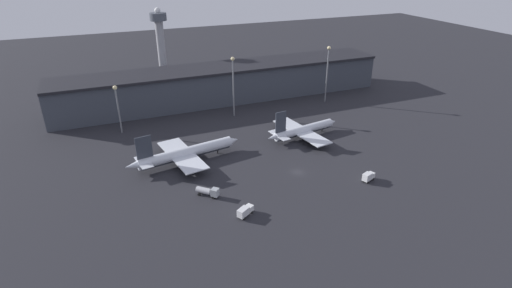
# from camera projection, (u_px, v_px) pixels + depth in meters

# --- Properties ---
(ground) EXTENTS (600.00, 600.00, 0.00)m
(ground) POSITION_uv_depth(u_px,v_px,m) (298.00, 172.00, 141.00)
(ground) COLOR #26262B
(terminal_building) EXTENTS (168.02, 23.87, 17.80)m
(terminal_building) POSITION_uv_depth(u_px,v_px,m) (224.00, 83.00, 205.16)
(terminal_building) COLOR #3D424C
(terminal_building) RESTS_ON ground
(airplane_0) EXTENTS (44.12, 29.62, 13.94)m
(airplane_0) POSITION_uv_depth(u_px,v_px,m) (185.00, 153.00, 146.18)
(airplane_0) COLOR silver
(airplane_0) RESTS_ON ground
(airplane_1) EXTENTS (35.57, 31.36, 13.72)m
(airplane_1) POSITION_uv_depth(u_px,v_px,m) (303.00, 130.00, 165.85)
(airplane_1) COLOR silver
(airplane_1) RESTS_ON ground
(service_vehicle_0) EXTENTS (5.99, 4.85, 3.06)m
(service_vehicle_0) POSITION_uv_depth(u_px,v_px,m) (245.00, 211.00, 117.10)
(service_vehicle_0) COLOR white
(service_vehicle_0) RESTS_ON ground
(service_vehicle_1) EXTENTS (5.27, 3.65, 3.23)m
(service_vehicle_1) POSITION_uv_depth(u_px,v_px,m) (368.00, 177.00, 134.77)
(service_vehicle_1) COLOR white
(service_vehicle_1) RESTS_ON ground
(service_vehicle_2) EXTENTS (6.91, 6.75, 3.21)m
(service_vehicle_2) POSITION_uv_depth(u_px,v_px,m) (208.00, 191.00, 126.63)
(service_vehicle_2) COLOR #9EA3A8
(service_vehicle_2) RESTS_ON ground
(lamp_post_0) EXTENTS (1.80, 1.80, 21.01)m
(lamp_post_0) POSITION_uv_depth(u_px,v_px,m) (117.00, 103.00, 165.44)
(lamp_post_0) COLOR slate
(lamp_post_0) RESTS_ON ground
(lamp_post_1) EXTENTS (1.80, 1.80, 28.05)m
(lamp_post_1) POSITION_uv_depth(u_px,v_px,m) (233.00, 80.00, 181.14)
(lamp_post_1) COLOR slate
(lamp_post_1) RESTS_ON ground
(lamp_post_2) EXTENTS (1.80, 1.80, 28.66)m
(lamp_post_2) POSITION_uv_depth(u_px,v_px,m) (327.00, 68.00, 197.91)
(lamp_post_2) COLOR slate
(lamp_post_2) RESTS_ON ground
(control_tower) EXTENTS (9.00, 9.00, 43.12)m
(control_tower) POSITION_uv_depth(u_px,v_px,m) (161.00, 42.00, 219.88)
(control_tower) COLOR #99999E
(control_tower) RESTS_ON ground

